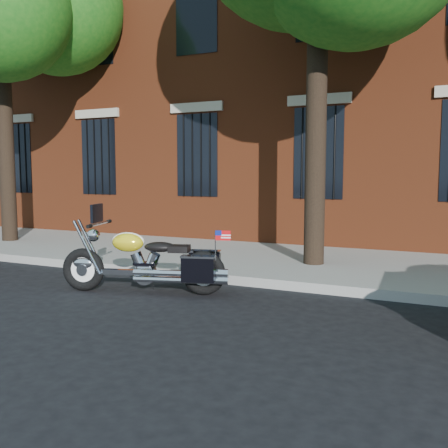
% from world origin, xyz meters
% --- Properties ---
extents(ground, '(120.00, 120.00, 0.00)m').
position_xyz_m(ground, '(0.00, 0.00, 0.00)').
color(ground, black).
rests_on(ground, ground).
extents(curb, '(40.00, 0.16, 0.15)m').
position_xyz_m(curb, '(0.00, 1.38, 0.07)').
color(curb, gray).
rests_on(curb, ground).
extents(sidewalk, '(40.00, 3.60, 0.15)m').
position_xyz_m(sidewalk, '(0.00, 3.26, 0.07)').
color(sidewalk, gray).
rests_on(sidewalk, ground).
extents(building, '(26.00, 10.08, 12.00)m').
position_xyz_m(building, '(0.00, 10.06, 6.00)').
color(building, maroon).
rests_on(building, ground).
extents(motorcycle, '(2.58, 1.18, 1.30)m').
position_xyz_m(motorcycle, '(-1.24, 0.29, 0.44)').
color(motorcycle, black).
rests_on(motorcycle, ground).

